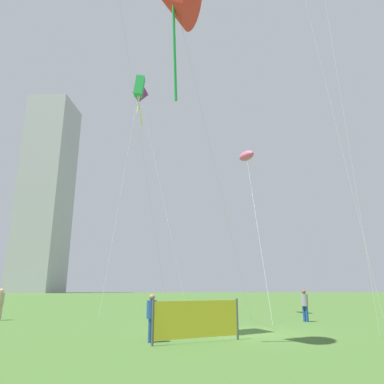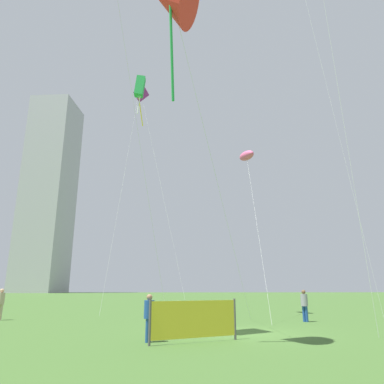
% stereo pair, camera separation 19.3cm
% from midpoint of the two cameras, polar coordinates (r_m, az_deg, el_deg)
% --- Properties ---
extents(ground, '(280.00, 280.00, 0.00)m').
position_cam_midpoint_polar(ground, '(15.85, 7.92, -21.48)').
color(ground, '#3D6028').
extents(person_standing_0, '(0.37, 0.37, 1.68)m').
position_cam_midpoint_polar(person_standing_0, '(21.35, 17.41, -16.68)').
color(person_standing_0, '#1E478C').
rests_on(person_standing_0, ground).
extents(person_standing_1, '(0.35, 0.35, 1.57)m').
position_cam_midpoint_polar(person_standing_1, '(13.00, -6.96, -18.91)').
color(person_standing_1, '#1E478C').
rests_on(person_standing_1, ground).
extents(person_standing_3, '(0.39, 0.39, 1.75)m').
position_cam_midpoint_polar(person_standing_3, '(24.05, -28.66, -15.23)').
color(person_standing_3, tan).
rests_on(person_standing_3, ground).
extents(kite_flying_1, '(1.91, 6.06, 21.73)m').
position_cam_midpoint_polar(kite_flying_1, '(36.22, -8.63, 16.37)').
color(kite_flying_1, silver).
rests_on(kite_flying_1, ground).
extents(kite_flying_2, '(6.02, 12.06, 13.57)m').
position_cam_midpoint_polar(kite_flying_2, '(15.33, -3.11, 28.48)').
color(kite_flying_2, silver).
rests_on(kite_flying_2, ground).
extents(kite_flying_6, '(5.83, 6.11, 23.04)m').
position_cam_midpoint_polar(kite_flying_6, '(40.88, -8.40, 14.79)').
color(kite_flying_6, silver).
rests_on(kite_flying_6, ground).
extents(kite_flying_7, '(1.20, 8.27, 12.19)m').
position_cam_midpoint_polar(kite_flying_7, '(27.79, 8.53, 5.75)').
color(kite_flying_7, silver).
rests_on(kite_flying_7, ground).
extents(distant_highrise_0, '(18.49, 20.34, 80.11)m').
position_cam_midpoint_polar(distant_highrise_0, '(158.49, -22.39, -0.04)').
color(distant_highrise_0, '#A8A8AD').
rests_on(distant_highrise_0, ground).
extents(event_banner, '(3.06, 1.38, 1.40)m').
position_cam_midpoint_polar(event_banner, '(12.86, 0.43, -19.77)').
color(event_banner, '#4C4C4C').
rests_on(event_banner, ground).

